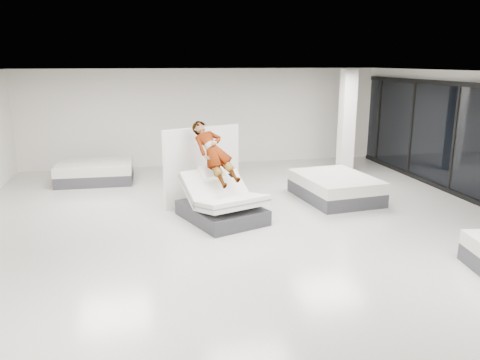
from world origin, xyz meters
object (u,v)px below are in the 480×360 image
Objects in this scene: column at (347,123)px; hero_bed at (222,204)px; person at (214,164)px; flat_bed_right_far at (335,187)px; remote at (231,175)px; flat_bed_left_far at (95,172)px; divider_panel at (203,166)px.

hero_bed is at bearing -142.50° from column.
person reaches higher than flat_bed_right_far.
flat_bed_right_far is (3.11, 1.01, -0.05)m from hero_bed.
remote is at bearing 13.26° from hero_bed.
flat_bed_left_far is (-3.24, 4.08, -0.70)m from remote.
flat_bed_right_far reaches higher than flat_bed_left_far.
flat_bed_left_far is at bearing 106.69° from person.
flat_bed_right_far is 1.11× the size of flat_bed_left_far.
column reaches higher than flat_bed_left_far.
flat_bed_right_far is at bearing -29.46° from divider_panel.
remote is 0.04× the size of column.
column reaches higher than flat_bed_right_far.
flat_bed_right_far is at bearing -119.09° from column.
divider_panel is at bearing 99.99° from hero_bed.
divider_panel is at bearing 88.71° from remote.
hero_bed is 1.49m from divider_panel.
flat_bed_right_far is (2.89, 0.96, -0.69)m from remote.
hero_bed is 15.95× the size of remote.
person is 1.08m from divider_panel.
flat_bed_left_far is 7.62m from column.
hero_bed is 3.27m from flat_bed_right_far.
remote is at bearing -51.54° from flat_bed_left_far.
column is (4.23, 3.36, 0.61)m from remote.
flat_bed_right_far is at bearing -2.20° from remote.
hero_bed is 0.91m from person.
remote is 3.12m from flat_bed_right_far.
divider_panel is 0.87× the size of flat_bed_right_far.
column is at bearing 60.91° from flat_bed_right_far.
divider_panel is at bearing 174.27° from flat_bed_right_far.
flat_bed_right_far is at bearing -26.96° from flat_bed_left_far.
column is (4.68, 2.06, 0.65)m from divider_panel.
hero_bed is at bearing -161.98° from flat_bed_right_far.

